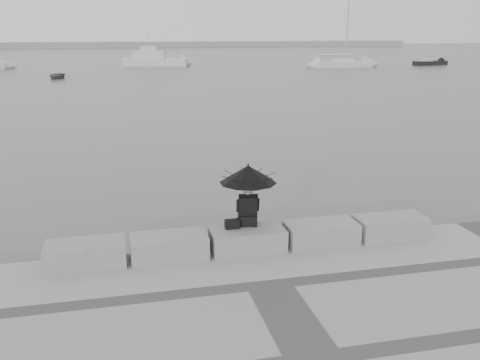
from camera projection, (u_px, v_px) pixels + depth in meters
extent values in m
plane|color=#4E5053|center=(243.00, 263.00, 12.24)|extent=(360.00, 360.00, 0.00)
cube|color=slate|center=(86.00, 254.00, 10.87)|extent=(1.60, 0.80, 0.50)
cube|color=slate|center=(169.00, 247.00, 11.24)|extent=(1.60, 0.80, 0.50)
cube|color=slate|center=(248.00, 240.00, 11.62)|extent=(1.60, 0.80, 0.50)
cube|color=slate|center=(321.00, 233.00, 11.99)|extent=(1.60, 0.80, 0.50)
cube|color=slate|center=(390.00, 227.00, 12.36)|extent=(1.60, 0.80, 0.50)
sphere|color=#726056|center=(248.00, 191.00, 11.61)|extent=(0.21, 0.21, 0.21)
cylinder|color=black|center=(248.00, 188.00, 11.58)|extent=(0.02, 0.02, 1.00)
cone|color=black|center=(248.00, 174.00, 11.50)|extent=(1.26, 1.26, 0.38)
sphere|color=black|center=(248.00, 165.00, 11.44)|extent=(0.04, 0.04, 0.04)
cube|color=black|center=(232.00, 224.00, 11.56)|extent=(0.30, 0.17, 0.20)
cube|color=gray|center=(121.00, 45.00, 157.30)|extent=(180.00, 6.00, 1.60)
cube|color=silver|center=(342.00, 65.00, 75.19)|extent=(8.15, 2.53, 0.90)
cube|color=silver|center=(342.00, 60.00, 75.02)|extent=(2.86, 1.65, 0.50)
cylinder|color=#9B9B9E|center=(345.00, 17.00, 73.43)|extent=(0.16, 0.16, 12.00)
cylinder|color=#9B9B9E|center=(343.00, 56.00, 74.85)|extent=(4.56, 0.17, 0.10)
cube|color=silver|center=(156.00, 62.00, 78.18)|extent=(9.72, 5.16, 1.20)
cube|color=silver|center=(155.00, 55.00, 77.88)|extent=(5.07, 3.35, 1.20)
cube|color=silver|center=(155.00, 48.00, 77.64)|extent=(2.67, 2.16, 0.60)
cylinder|color=#9B9B9E|center=(155.00, 41.00, 77.34)|extent=(0.08, 0.08, 1.60)
cube|color=black|center=(430.00, 63.00, 80.08)|extent=(5.75, 2.77, 0.70)
cube|color=silver|center=(430.00, 60.00, 79.95)|extent=(1.88, 1.53, 0.50)
imported|color=slate|center=(57.00, 76.00, 58.18)|extent=(3.76, 2.09, 0.60)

